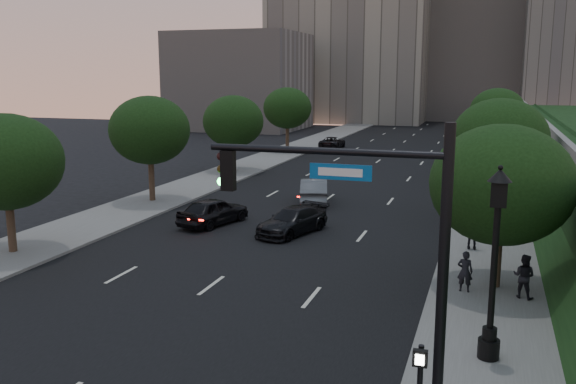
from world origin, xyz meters
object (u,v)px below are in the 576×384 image
(traffic_signal_mast, at_px, (392,272))
(pedestrian_b, at_px, (524,276))
(pedestrian_a, at_px, (465,271))
(pedestrian_c, at_px, (473,231))
(sedan_mid_left, at_px, (314,191))
(sedan_far_left, at_px, (332,143))
(sedan_far_right, at_px, (455,159))
(sedan_near_right, at_px, (292,221))
(street_lamp, at_px, (494,273))
(sedan_near_left, at_px, (213,211))

(traffic_signal_mast, relative_size, pedestrian_b, 4.39)
(pedestrian_a, xyz_separation_m, pedestrian_c, (0.09, 5.80, 0.10))
(traffic_signal_mast, height_order, sedan_mid_left, traffic_signal_mast)
(traffic_signal_mast, relative_size, sedan_far_left, 1.52)
(sedan_far_right, bearing_deg, sedan_far_left, 132.13)
(sedan_mid_left, xyz_separation_m, pedestrian_b, (11.80, -14.15, 0.17))
(sedan_near_right, distance_m, sedan_far_right, 26.94)
(sedan_near_right, height_order, pedestrian_b, pedestrian_b)
(pedestrian_b, bearing_deg, street_lamp, 99.01)
(sedan_near_right, relative_size, pedestrian_b, 2.87)
(sedan_near_left, height_order, sedan_far_left, sedan_near_left)
(sedan_near_left, height_order, sedan_near_right, sedan_near_left)
(pedestrian_c, bearing_deg, traffic_signal_mast, 84.93)
(pedestrian_b, relative_size, pedestrian_c, 0.92)
(traffic_signal_mast, distance_m, pedestrian_c, 15.36)
(pedestrian_a, relative_size, pedestrian_c, 0.88)
(street_lamp, relative_size, pedestrian_c, 3.25)
(sedan_far_right, bearing_deg, pedestrian_c, -96.38)
(traffic_signal_mast, height_order, pedestrian_b, traffic_signal_mast)
(sedan_far_left, bearing_deg, sedan_mid_left, 102.32)
(sedan_near_right, bearing_deg, pedestrian_a, -18.13)
(sedan_near_left, bearing_deg, sedan_near_right, -169.54)
(pedestrian_b, bearing_deg, pedestrian_c, -50.85)
(traffic_signal_mast, height_order, pedestrian_c, traffic_signal_mast)
(street_lamp, distance_m, pedestrian_b, 5.71)
(sedan_mid_left, height_order, sedan_far_left, sedan_mid_left)
(street_lamp, height_order, sedan_near_left, street_lamp)
(sedan_far_right, height_order, pedestrian_c, pedestrian_c)
(street_lamp, xyz_separation_m, sedan_far_left, (-16.77, 48.03, -1.99))
(sedan_far_left, height_order, pedestrian_a, pedestrian_a)
(sedan_near_right, height_order, sedan_far_right, sedan_far_right)
(traffic_signal_mast, relative_size, sedan_near_left, 1.58)
(sedan_near_right, relative_size, pedestrian_a, 3.00)
(sedan_far_left, height_order, pedestrian_c, pedestrian_c)
(sedan_mid_left, height_order, sedan_near_right, sedan_mid_left)
(pedestrian_a, distance_m, pedestrian_c, 5.80)
(sedan_near_left, bearing_deg, sedan_far_right, -97.49)
(sedan_far_right, height_order, pedestrian_a, pedestrian_a)
(sedan_far_left, bearing_deg, sedan_far_right, 143.72)
(sedan_far_left, xyz_separation_m, sedan_near_right, (7.17, -36.27, 0.02))
(sedan_near_right, bearing_deg, sedan_mid_left, 116.14)
(sedan_far_left, bearing_deg, sedan_near_right, 101.45)
(traffic_signal_mast, height_order, sedan_far_right, traffic_signal_mast)
(pedestrian_c, bearing_deg, sedan_far_right, -84.86)
(sedan_mid_left, bearing_deg, sedan_far_right, -127.71)
(sedan_mid_left, xyz_separation_m, pedestrian_c, (9.88, -8.34, 0.24))
(sedan_mid_left, relative_size, pedestrian_b, 2.96)
(sedan_near_left, distance_m, pedestrian_a, 14.99)
(pedestrian_c, bearing_deg, pedestrian_a, 89.33)
(pedestrian_b, distance_m, pedestrian_c, 6.13)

